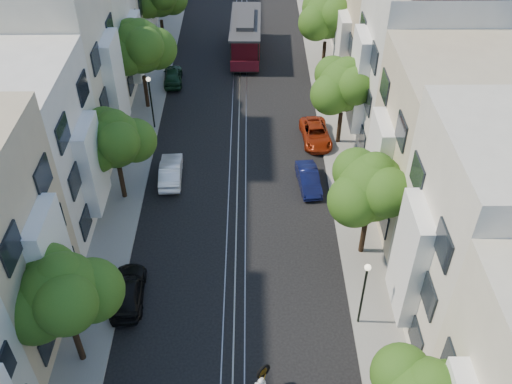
{
  "coord_description": "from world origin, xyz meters",
  "views": [
    {
      "loc": [
        0.94,
        -13.95,
        23.7
      ],
      "look_at": [
        1.2,
        11.82,
        2.2
      ],
      "focal_mm": 40.0,
      "sensor_mm": 36.0,
      "label": 1
    }
  ],
  "objects_px": {
    "tree_e_d": "(328,17)",
    "lamp_east": "(364,286)",
    "parked_car_w_mid": "(171,171)",
    "tree_w_a": "(63,295)",
    "tree_w_b": "(115,141)",
    "lamp_west": "(150,95)",
    "parked_car_e_far": "(316,134)",
    "parked_car_w_far": "(173,76)",
    "tree_e_b": "(372,189)",
    "parked_car_e_mid": "(309,179)",
    "tree_w_c": "(141,48)",
    "parked_car_w_near": "(128,291)",
    "cable_car": "(246,34)",
    "tree_e_c": "(345,87)"
  },
  "relations": [
    {
      "from": "parked_car_e_far",
      "to": "parked_car_w_far",
      "type": "xyz_separation_m",
      "value": [
        -11.2,
        8.71,
        0.06
      ]
    },
    {
      "from": "tree_w_a",
      "to": "tree_e_b",
      "type": "bearing_deg",
      "value": 25.92
    },
    {
      "from": "parked_car_w_near",
      "to": "parked_car_w_mid",
      "type": "bearing_deg",
      "value": -100.1
    },
    {
      "from": "tree_w_a",
      "to": "parked_car_w_near",
      "type": "bearing_deg",
      "value": 67.62
    },
    {
      "from": "tree_w_a",
      "to": "tree_w_b",
      "type": "distance_m",
      "value": 12.0
    },
    {
      "from": "tree_w_a",
      "to": "parked_car_e_mid",
      "type": "distance_m",
      "value": 18.09
    },
    {
      "from": "parked_car_w_mid",
      "to": "lamp_west",
      "type": "bearing_deg",
      "value": -75.39
    },
    {
      "from": "lamp_east",
      "to": "parked_car_e_far",
      "type": "height_order",
      "value": "lamp_east"
    },
    {
      "from": "tree_e_d",
      "to": "parked_car_e_far",
      "type": "bearing_deg",
      "value": -98.82
    },
    {
      "from": "tree_w_c",
      "to": "tree_w_b",
      "type": "bearing_deg",
      "value": -90.0
    },
    {
      "from": "tree_e_b",
      "to": "lamp_west",
      "type": "height_order",
      "value": "tree_e_b"
    },
    {
      "from": "tree_e_d",
      "to": "lamp_east",
      "type": "height_order",
      "value": "tree_e_d"
    },
    {
      "from": "tree_w_c",
      "to": "parked_car_w_far",
      "type": "height_order",
      "value": "tree_w_c"
    },
    {
      "from": "lamp_west",
      "to": "parked_car_w_far",
      "type": "distance_m",
      "value": 7.35
    },
    {
      "from": "tree_e_b",
      "to": "tree_e_d",
      "type": "xyz_separation_m",
      "value": [
        0.0,
        22.0,
        0.13
      ]
    },
    {
      "from": "parked_car_e_mid",
      "to": "parked_car_e_far",
      "type": "xyz_separation_m",
      "value": [
        0.94,
        5.23,
        -0.01
      ]
    },
    {
      "from": "tree_w_b",
      "to": "parked_car_w_near",
      "type": "height_order",
      "value": "tree_w_b"
    },
    {
      "from": "parked_car_w_near",
      "to": "lamp_east",
      "type": "bearing_deg",
      "value": 168.43
    },
    {
      "from": "cable_car",
      "to": "parked_car_w_mid",
      "type": "height_order",
      "value": "cable_car"
    },
    {
      "from": "parked_car_w_mid",
      "to": "lamp_east",
      "type": "bearing_deg",
      "value": 129.31
    },
    {
      "from": "tree_e_d",
      "to": "parked_car_w_near",
      "type": "relative_size",
      "value": 1.64
    },
    {
      "from": "parked_car_w_far",
      "to": "cable_car",
      "type": "bearing_deg",
      "value": -143.92
    },
    {
      "from": "tree_w_b",
      "to": "cable_car",
      "type": "bearing_deg",
      "value": 69.32
    },
    {
      "from": "tree_e_b",
      "to": "tree_w_a",
      "type": "distance_m",
      "value": 16.01
    },
    {
      "from": "parked_car_w_near",
      "to": "parked_car_w_mid",
      "type": "distance_m",
      "value": 10.25
    },
    {
      "from": "lamp_west",
      "to": "parked_car_w_near",
      "type": "bearing_deg",
      "value": -87.54
    },
    {
      "from": "tree_e_d",
      "to": "tree_w_b",
      "type": "bearing_deg",
      "value": -130.27
    },
    {
      "from": "parked_car_e_mid",
      "to": "parked_car_e_far",
      "type": "height_order",
      "value": "parked_car_e_mid"
    },
    {
      "from": "tree_e_b",
      "to": "parked_car_w_far",
      "type": "xyz_separation_m",
      "value": [
        -12.86,
        20.01,
        -4.09
      ]
    },
    {
      "from": "tree_e_c",
      "to": "tree_w_a",
      "type": "distance_m",
      "value": 23.05
    },
    {
      "from": "parked_car_w_near",
      "to": "parked_car_w_mid",
      "type": "height_order",
      "value": "parked_car_w_mid"
    },
    {
      "from": "tree_e_c",
      "to": "lamp_west",
      "type": "height_order",
      "value": "tree_e_c"
    },
    {
      "from": "parked_car_w_mid",
      "to": "tree_e_d",
      "type": "bearing_deg",
      "value": -130.38
    },
    {
      "from": "tree_w_a",
      "to": "parked_car_w_mid",
      "type": "height_order",
      "value": "tree_w_a"
    },
    {
      "from": "tree_e_c",
      "to": "parked_car_w_near",
      "type": "distance_m",
      "value": 19.62
    },
    {
      "from": "parked_car_w_near",
      "to": "parked_car_w_far",
      "type": "xyz_separation_m",
      "value": [
        0.0,
        23.27,
        0.04
      ]
    },
    {
      "from": "tree_w_c",
      "to": "parked_car_w_mid",
      "type": "height_order",
      "value": "tree_w_c"
    },
    {
      "from": "cable_car",
      "to": "tree_w_c",
      "type": "bearing_deg",
      "value": -128.33
    },
    {
      "from": "tree_e_c",
      "to": "lamp_east",
      "type": "bearing_deg",
      "value": -93.44
    },
    {
      "from": "parked_car_e_mid",
      "to": "parked_car_w_far",
      "type": "bearing_deg",
      "value": 120.23
    },
    {
      "from": "lamp_east",
      "to": "lamp_west",
      "type": "distance_m",
      "value": 21.97
    },
    {
      "from": "lamp_west",
      "to": "tree_e_d",
      "type": "bearing_deg",
      "value": 33.5
    },
    {
      "from": "parked_car_e_far",
      "to": "parked_car_w_near",
      "type": "height_order",
      "value": "parked_car_w_near"
    },
    {
      "from": "tree_w_c",
      "to": "parked_car_e_far",
      "type": "bearing_deg",
      "value": -20.26
    },
    {
      "from": "tree_e_d",
      "to": "tree_w_a",
      "type": "height_order",
      "value": "tree_e_d"
    },
    {
      "from": "parked_car_w_near",
      "to": "parked_car_w_far",
      "type": "height_order",
      "value": "parked_car_w_far"
    },
    {
      "from": "lamp_east",
      "to": "parked_car_w_mid",
      "type": "xyz_separation_m",
      "value": [
        -10.7,
        11.89,
        -2.19
      ]
    },
    {
      "from": "tree_e_c",
      "to": "tree_w_c",
      "type": "bearing_deg",
      "value": 160.85
    },
    {
      "from": "parked_car_e_mid",
      "to": "parked_car_w_mid",
      "type": "height_order",
      "value": "parked_car_w_mid"
    },
    {
      "from": "tree_w_a",
      "to": "tree_w_c",
      "type": "relative_size",
      "value": 0.94
    }
  ]
}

